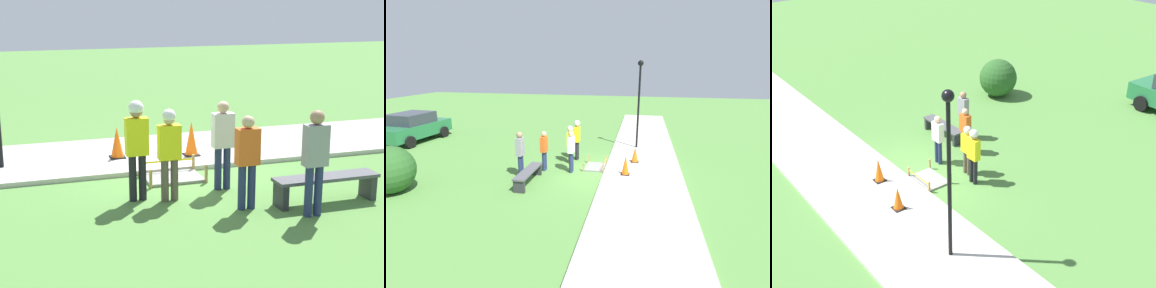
{
  "view_description": "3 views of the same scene",
  "coord_description": "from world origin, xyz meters",
  "views": [
    {
      "loc": [
        3.74,
        11.4,
        3.62
      ],
      "look_at": [
        0.52,
        1.56,
        1.0
      ],
      "focal_mm": 55.0,
      "sensor_mm": 36.0,
      "label": 1
    },
    {
      "loc": [
        -11.44,
        -1.35,
        4.32
      ],
      "look_at": [
        0.37,
        1.17,
        1.06
      ],
      "focal_mm": 28.0,
      "sensor_mm": 36.0,
      "label": 2
    },
    {
      "loc": [
        11.36,
        -6.7,
        8.1
      ],
      "look_at": [
        0.74,
        1.71,
        0.95
      ],
      "focal_mm": 45.0,
      "sensor_mm": 36.0,
      "label": 3
    }
  ],
  "objects": [
    {
      "name": "traffic_cone_far_patch",
      "position": [
        1.39,
        -1.18,
        0.44
      ],
      "size": [
        0.34,
        0.34,
        0.7
      ],
      "color": "black",
      "rests_on": "sidewalk"
    },
    {
      "name": "sidewalk",
      "position": [
        0.0,
        -1.53,
        0.05
      ],
      "size": [
        28.0,
        3.06,
        0.1
      ],
      "color": "#BCB7AD",
      "rests_on": "ground_plane"
    },
    {
      "name": "bystander_in_gray_shirt",
      "position": [
        -0.16,
        1.34,
        0.97
      ],
      "size": [
        0.4,
        0.23,
        1.72
      ],
      "color": "navy",
      "rests_on": "ground_plane"
    },
    {
      "name": "ground_plane",
      "position": [
        0.0,
        0.0,
        0.0
      ],
      "size": [
        60.0,
        60.0,
        0.0
      ],
      "primitive_type": "plane",
      "color": "#51843D"
    },
    {
      "name": "traffic_cone_near_patch",
      "position": [
        -0.25,
        -0.86,
        0.48
      ],
      "size": [
        0.34,
        0.34,
        0.78
      ],
      "color": "black",
      "rests_on": "sidewalk"
    },
    {
      "name": "worker_supervisor",
      "position": [
        1.53,
        1.46,
        1.11
      ],
      "size": [
        0.4,
        0.27,
        1.84
      ],
      "color": "black",
      "rests_on": "ground_plane"
    },
    {
      "name": "bystander_in_white_shirt",
      "position": [
        -1.11,
        3.14,
        1.04
      ],
      "size": [
        0.4,
        0.24,
        1.82
      ],
      "color": "navy",
      "rests_on": "ground_plane"
    },
    {
      "name": "park_bench",
      "position": [
        -1.65,
        2.62,
        0.36
      ],
      "size": [
        1.97,
        0.44,
        0.5
      ],
      "color": "#2D2D33",
      "rests_on": "ground_plane"
    },
    {
      "name": "worker_assistant",
      "position": [
        0.98,
        1.66,
        1.0
      ],
      "size": [
        0.4,
        0.24,
        1.69
      ],
      "color": "brown",
      "rests_on": "ground_plane"
    },
    {
      "name": "wet_concrete_patch",
      "position": [
        0.57,
        0.46,
        0.04
      ],
      "size": [
        1.19,
        0.87,
        0.37
      ],
      "color": "gray",
      "rests_on": "ground_plane"
    },
    {
      "name": "bystander_in_orange_shirt",
      "position": [
        -0.17,
        2.48,
        0.94
      ],
      "size": [
        0.4,
        0.22,
        1.66
      ],
      "color": "navy",
      "rests_on": "ground_plane"
    }
  ]
}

